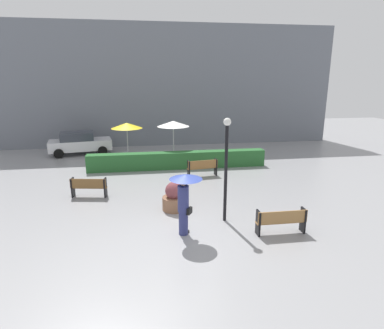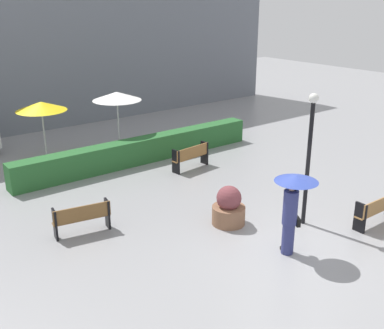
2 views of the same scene
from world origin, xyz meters
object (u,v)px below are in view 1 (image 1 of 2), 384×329
Objects in this scene: bench_far_left at (89,186)px; parked_car at (80,143)px; patio_umbrella_white at (173,124)px; bench_back_row at (203,167)px; lamp_post at (226,159)px; planter_pot at (174,198)px; patio_umbrella_yellow at (127,126)px; bench_near_right at (281,220)px; pedestrian_with_umbrella at (185,194)px.

bench_far_left is 0.37× the size of parked_car.
parked_car is at bearing 153.10° from patio_umbrella_white.
lamp_post is (-0.21, -5.73, 1.85)m from bench_back_row.
patio_umbrella_yellow reaches higher than planter_pot.
bench_near_right is 0.71× the size of patio_umbrella_yellow.
bench_far_left is 0.66× the size of patio_umbrella_yellow.
bench_far_left is 7.53m from patio_umbrella_white.
lamp_post is 1.47× the size of patio_umbrella_white.
patio_umbrella_yellow is (-2.16, 8.62, 1.79)m from planter_pot.
lamp_post is at bearing 140.24° from bench_near_right.
pedestrian_with_umbrella is at bearing -78.03° from patio_umbrella_yellow.
patio_umbrella_white is (-2.68, 10.52, 1.95)m from bench_near_right.
planter_pot reaches higher than bench_near_right.
pedestrian_with_umbrella reaches higher than bench_near_right.
bench_back_row is 0.69× the size of patio_umbrella_yellow.
bench_back_row is (5.67, 2.36, 0.02)m from bench_far_left.
pedestrian_with_umbrella is 0.49× the size of parked_car.
bench_far_left is 0.75× the size of pedestrian_with_umbrella.
lamp_post is at bearing -92.11° from bench_back_row.
pedestrian_with_umbrella is at bearing -93.47° from patio_umbrella_white.
bench_back_row is (-1.44, 7.10, 0.03)m from bench_near_right.
patio_umbrella_white is (4.42, 5.78, 1.94)m from bench_far_left.
patio_umbrella_yellow is 3.02m from patio_umbrella_white.
planter_pot is at bearing 141.81° from bench_near_right.
bench_back_row is at bearing 87.89° from lamp_post.
bench_far_left is 6.14m from bench_back_row.
patio_umbrella_yellow is (-2.30, 10.85, 0.83)m from pedestrian_with_umbrella.
patio_umbrella_yellow reaches higher than pedestrian_with_umbrella.
pedestrian_with_umbrella is (-1.86, -6.63, 0.93)m from bench_back_row.
parked_car is at bearing 116.92° from planter_pot.
patio_umbrella_white is (0.75, 7.82, 1.95)m from planter_pot.
parked_car is (-7.60, 6.64, 0.28)m from bench_back_row.
bench_near_right is at bearing -75.68° from patio_umbrella_white.
bench_back_row is 10.09m from parked_car.
lamp_post is (1.64, 0.90, 0.92)m from pedestrian_with_umbrella.
lamp_post is at bearing -59.15° from parked_car.
bench_back_row is at bearing 22.63° from bench_far_left.
pedestrian_with_umbrella is 1.83× the size of planter_pot.
pedestrian_with_umbrella is 14.47m from parked_car.
planter_pot is (-1.99, -4.40, -0.03)m from bench_back_row.
lamp_post is 10.70m from patio_umbrella_yellow.
patio_umbrella_yellow is 0.56× the size of parked_car.
planter_pot is (-3.43, 2.70, -0.01)m from bench_near_right.
lamp_post is 14.49m from parked_car.
patio_umbrella_white is at bearing 104.32° from bench_near_right.
bench_far_left is 0.93× the size of bench_near_right.
pedestrian_with_umbrella is at bearing 171.90° from bench_near_right.
pedestrian_with_umbrella is 0.88× the size of patio_umbrella_yellow.
patio_umbrella_yellow reaches higher than parked_car.
parked_car is at bearing 123.33° from bench_near_right.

